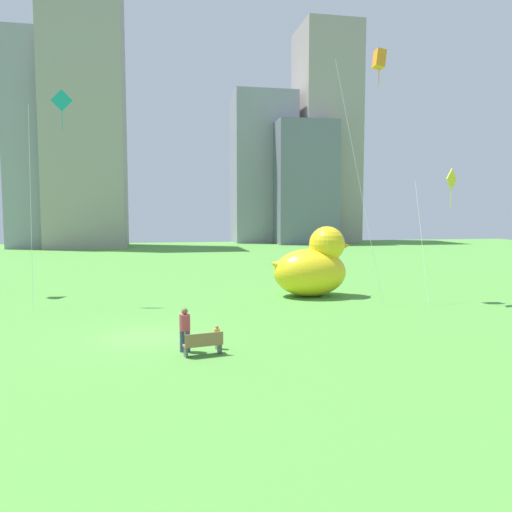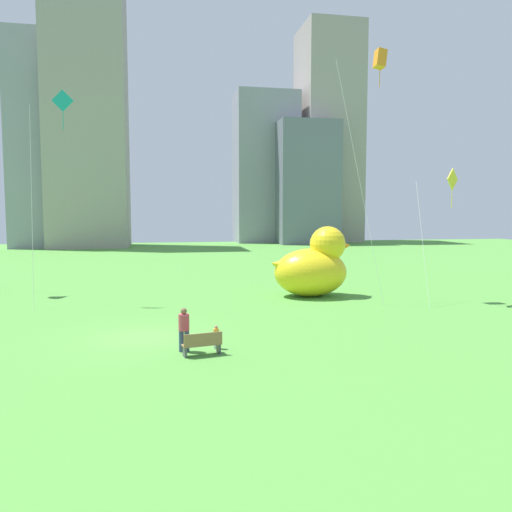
{
  "view_description": "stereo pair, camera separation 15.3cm",
  "coord_description": "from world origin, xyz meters",
  "px_view_note": "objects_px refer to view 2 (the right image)",
  "views": [
    {
      "loc": [
        0.71,
        -22.05,
        5.46
      ],
      "look_at": [
        5.62,
        2.85,
        3.24
      ],
      "focal_mm": 35.1,
      "sensor_mm": 36.0,
      "label": 1
    },
    {
      "loc": [
        0.86,
        -22.08,
        5.46
      ],
      "look_at": [
        5.62,
        2.85,
        3.24
      ],
      "focal_mm": 35.1,
      "sensor_mm": 36.0,
      "label": 2
    }
  ],
  "objects_px": {
    "person_child": "(216,336)",
    "kite_teal": "(60,110)",
    "giant_inflatable_duck": "(313,267)",
    "kite_orange": "(380,61)",
    "person_adult": "(184,328)",
    "kite_yellow": "(451,184)",
    "park_bench": "(202,344)"
  },
  "relations": [
    {
      "from": "person_adult",
      "to": "kite_orange",
      "type": "distance_m",
      "value": 21.29
    },
    {
      "from": "giant_inflatable_duck",
      "to": "kite_teal",
      "type": "bearing_deg",
      "value": 178.63
    },
    {
      "from": "giant_inflatable_duck",
      "to": "kite_orange",
      "type": "relative_size",
      "value": 0.35
    },
    {
      "from": "kite_yellow",
      "to": "kite_orange",
      "type": "xyz_separation_m",
      "value": [
        -3.45,
        2.6,
        7.62
      ]
    },
    {
      "from": "kite_yellow",
      "to": "kite_orange",
      "type": "height_order",
      "value": "kite_orange"
    },
    {
      "from": "kite_teal",
      "to": "kite_orange",
      "type": "bearing_deg",
      "value": -5.24
    },
    {
      "from": "giant_inflatable_duck",
      "to": "kite_yellow",
      "type": "relative_size",
      "value": 0.68
    },
    {
      "from": "park_bench",
      "to": "giant_inflatable_duck",
      "type": "bearing_deg",
      "value": 56.18
    },
    {
      "from": "person_child",
      "to": "kite_orange",
      "type": "height_order",
      "value": "kite_orange"
    },
    {
      "from": "person_child",
      "to": "kite_orange",
      "type": "bearing_deg",
      "value": 41.68
    },
    {
      "from": "person_adult",
      "to": "person_child",
      "type": "relative_size",
      "value": 1.82
    },
    {
      "from": "giant_inflatable_duck",
      "to": "kite_yellow",
      "type": "xyz_separation_m",
      "value": [
        7.14,
        -3.98,
        5.2
      ]
    },
    {
      "from": "person_child",
      "to": "kite_yellow",
      "type": "relative_size",
      "value": 0.12
    },
    {
      "from": "park_bench",
      "to": "kite_teal",
      "type": "distance_m",
      "value": 18.2
    },
    {
      "from": "person_child",
      "to": "giant_inflatable_duck",
      "type": "relative_size",
      "value": 0.17
    },
    {
      "from": "park_bench",
      "to": "person_adult",
      "type": "relative_size",
      "value": 0.9
    },
    {
      "from": "kite_orange",
      "to": "kite_teal",
      "type": "distance_m",
      "value": 19.46
    },
    {
      "from": "giant_inflatable_duck",
      "to": "kite_orange",
      "type": "distance_m",
      "value": 13.41
    },
    {
      "from": "park_bench",
      "to": "person_adult",
      "type": "height_order",
      "value": "person_adult"
    },
    {
      "from": "kite_orange",
      "to": "person_adult",
      "type": "bearing_deg",
      "value": -140.9
    },
    {
      "from": "person_adult",
      "to": "giant_inflatable_duck",
      "type": "xyz_separation_m",
      "value": [
        8.9,
        11.61,
        0.98
      ]
    },
    {
      "from": "kite_yellow",
      "to": "park_bench",
      "type": "bearing_deg",
      "value": -151.59
    },
    {
      "from": "giant_inflatable_duck",
      "to": "kite_yellow",
      "type": "bearing_deg",
      "value": -29.16
    },
    {
      "from": "kite_orange",
      "to": "kite_teal",
      "type": "relative_size",
      "value": 1.23
    },
    {
      "from": "park_bench",
      "to": "kite_yellow",
      "type": "height_order",
      "value": "kite_yellow"
    },
    {
      "from": "person_adult",
      "to": "kite_orange",
      "type": "relative_size",
      "value": 0.11
    },
    {
      "from": "kite_orange",
      "to": "kite_yellow",
      "type": "bearing_deg",
      "value": -36.96
    },
    {
      "from": "person_child",
      "to": "kite_teal",
      "type": "bearing_deg",
      "value": 123.41
    },
    {
      "from": "giant_inflatable_duck",
      "to": "kite_yellow",
      "type": "height_order",
      "value": "kite_yellow"
    },
    {
      "from": "kite_yellow",
      "to": "kite_teal",
      "type": "height_order",
      "value": "kite_teal"
    },
    {
      "from": "kite_teal",
      "to": "person_child",
      "type": "bearing_deg",
      "value": -56.59
    },
    {
      "from": "park_bench",
      "to": "kite_teal",
      "type": "relative_size",
      "value": 0.12
    }
  ]
}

